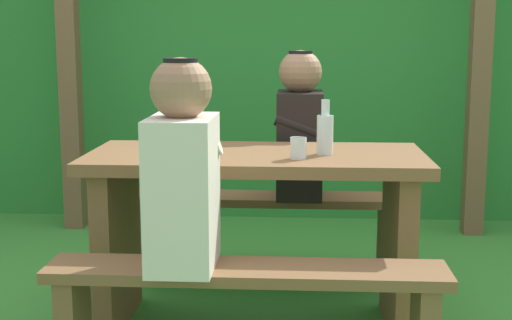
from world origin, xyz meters
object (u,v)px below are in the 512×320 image
at_px(person_black_coat, 300,130).
at_px(drinking_glass, 298,148).
at_px(bench_near, 246,302).
at_px(picnic_table, 256,210).
at_px(bottle_left, 325,133).
at_px(bench_far, 263,220).
at_px(person_white_shirt, 183,172).
at_px(cell_phone, 180,155).

bearing_deg(person_black_coat, drinking_glass, -90.45).
distance_m(bench_near, person_black_coat, 1.23).
xyz_separation_m(picnic_table, drinking_glass, (0.18, -0.14, 0.29)).
distance_m(drinking_glass, bottle_left, 0.16).
xyz_separation_m(bench_far, person_black_coat, (0.18, -0.00, 0.46)).
bearing_deg(person_white_shirt, bottle_left, 46.89).
xyz_separation_m(bench_near, bottle_left, (0.28, 0.54, 0.53)).
height_order(picnic_table, person_black_coat, person_black_coat).
height_order(bench_far, bottle_left, bottle_left).
xyz_separation_m(drinking_glass, cell_phone, (-0.48, 0.04, -0.04)).
bearing_deg(bottle_left, cell_phone, -172.79).
bearing_deg(drinking_glass, picnic_table, 142.05).
distance_m(person_white_shirt, person_black_coat, 1.19).
height_order(bench_near, cell_phone, cell_phone).
distance_m(person_white_shirt, bottle_left, 0.74).
relative_size(person_white_shirt, drinking_glass, 8.39).
xyz_separation_m(person_white_shirt, person_black_coat, (0.40, 1.12, 0.00)).
bearing_deg(person_black_coat, bottle_left, -80.03).
bearing_deg(drinking_glass, person_black_coat, 89.55).
relative_size(bench_far, drinking_glass, 16.32).
relative_size(bench_near, person_white_shirt, 1.95).
height_order(picnic_table, cell_phone, cell_phone).
distance_m(bottle_left, cell_phone, 0.60).
distance_m(bench_far, drinking_glass, 0.87).
distance_m(picnic_table, cell_phone, 0.41).
bearing_deg(bench_far, person_black_coat, -1.05).
relative_size(picnic_table, person_black_coat, 1.95).
height_order(person_white_shirt, drinking_glass, person_white_shirt).
bearing_deg(bench_near, drinking_glass, 67.57).
bearing_deg(bench_near, cell_phone, 123.21).
xyz_separation_m(picnic_table, person_black_coat, (0.18, 0.56, 0.27)).
height_order(drinking_glass, bottle_left, bottle_left).
relative_size(picnic_table, bench_far, 1.00).
xyz_separation_m(bench_far, drinking_glass, (0.18, -0.70, 0.48)).
xyz_separation_m(person_black_coat, bottle_left, (0.10, -0.58, 0.07)).
distance_m(bench_near, cell_phone, 0.71).
distance_m(picnic_table, person_white_shirt, 0.66).
bearing_deg(drinking_glass, person_white_shirt, -132.91).
relative_size(bench_far, bottle_left, 6.21).
bearing_deg(person_white_shirt, drinking_glass, 47.09).
relative_size(bench_far, cell_phone, 10.00).
bearing_deg(bench_far, bottle_left, -64.20).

